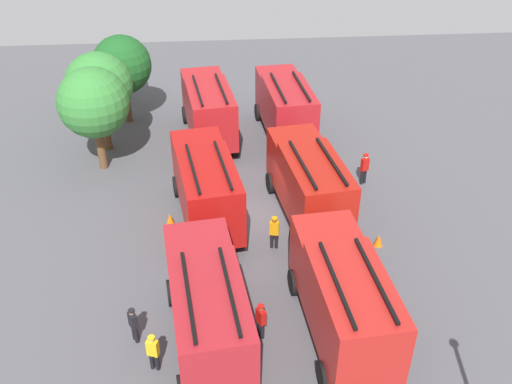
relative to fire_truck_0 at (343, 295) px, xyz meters
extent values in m
plane|color=#4C4C51|center=(8.27, 2.57, -2.15)|extent=(54.15, 54.15, 0.00)
cube|color=#AD1E1A|center=(2.44, 0.20, -0.05)|extent=(2.40, 2.67, 2.60)
cube|color=#8C9EAD|center=(3.49, 0.29, 0.26)|extent=(0.25, 2.12, 1.46)
cube|color=#AD1E1A|center=(-1.05, -0.09, 0.10)|extent=(4.99, 2.89, 2.90)
cube|color=black|center=(-1.10, 0.60, 1.67)|extent=(4.32, 0.47, 0.12)
cube|color=black|center=(-0.99, -0.77, 1.67)|extent=(4.32, 0.47, 0.12)
cube|color=silver|center=(3.64, 0.30, -1.20)|extent=(0.39, 2.38, 0.28)
cylinder|color=black|center=(2.54, 1.41, -1.60)|extent=(1.12, 0.44, 1.10)
cylinder|color=black|center=(2.74, -0.98, -1.60)|extent=(1.12, 0.44, 1.10)
cylinder|color=black|center=(-2.34, 1.01, -1.60)|extent=(1.12, 0.44, 1.10)
cylinder|color=black|center=(-2.15, -1.38, -1.60)|extent=(1.12, 0.44, 1.10)
cube|color=#A4190F|center=(10.34, 0.38, -0.05)|extent=(2.52, 2.77, 2.60)
cube|color=#8C9EAD|center=(11.38, 0.52, 0.26)|extent=(0.37, 2.12, 1.46)
cube|color=#A4190F|center=(6.87, -0.10, 0.10)|extent=(5.09, 3.13, 2.90)
cube|color=black|center=(6.78, 0.58, 1.67)|extent=(4.30, 0.70, 0.12)
cube|color=black|center=(6.96, -0.78, 1.67)|extent=(4.30, 0.70, 0.12)
cube|color=silver|center=(11.53, 0.54, -1.20)|extent=(0.52, 2.38, 0.28)
cylinder|color=black|center=(10.37, 1.59, -1.60)|extent=(1.14, 0.50, 1.10)
cylinder|color=black|center=(10.70, -0.79, -1.60)|extent=(1.14, 0.50, 1.10)
cylinder|color=black|center=(5.52, 0.93, -1.60)|extent=(1.14, 0.50, 1.10)
cylinder|color=black|center=(5.84, -1.45, -1.60)|extent=(1.14, 0.50, 1.10)
cube|color=#A71B20|center=(19.01, 0.32, -0.05)|extent=(2.41, 2.68, 2.60)
cube|color=#8C9EAD|center=(20.06, 0.42, 0.26)|extent=(0.27, 2.12, 1.46)
cube|color=#A71B20|center=(15.53, 0.01, 0.10)|extent=(5.00, 2.91, 2.90)
cube|color=black|center=(15.47, 0.70, 1.67)|extent=(4.31, 0.50, 0.12)
cube|color=black|center=(15.59, -0.67, 1.67)|extent=(4.31, 0.50, 0.12)
cube|color=silver|center=(20.21, 0.43, -1.20)|extent=(0.41, 2.38, 0.28)
cylinder|color=black|center=(19.11, 1.54, -1.60)|extent=(1.13, 0.45, 1.10)
cylinder|color=black|center=(19.32, -0.85, -1.60)|extent=(1.13, 0.45, 1.10)
cylinder|color=black|center=(14.23, 1.10, -1.60)|extent=(1.13, 0.45, 1.10)
cylinder|color=black|center=(14.44, -1.29, -1.60)|extent=(1.13, 0.45, 1.10)
cube|color=maroon|center=(2.28, 5.33, -0.05)|extent=(2.48, 2.75, 2.60)
cube|color=#8C9EAD|center=(3.32, 5.46, 0.26)|extent=(0.33, 2.12, 1.46)
cube|color=maroon|center=(-1.20, 4.91, 0.10)|extent=(5.07, 3.06, 2.90)
cube|color=black|center=(-1.28, 5.59, 1.67)|extent=(4.30, 0.64, 0.12)
cube|color=black|center=(-1.11, 4.23, 1.67)|extent=(4.30, 0.64, 0.12)
cube|color=silver|center=(3.47, 5.48, -1.20)|extent=(0.48, 2.38, 0.28)
cylinder|color=black|center=(2.33, 6.55, -1.60)|extent=(1.13, 0.48, 1.10)
cylinder|color=black|center=(2.62, 4.16, -1.60)|extent=(1.13, 0.48, 1.10)
cylinder|color=black|center=(-2.24, 3.58, -1.60)|extent=(1.13, 0.48, 1.10)
cube|color=#A7110F|center=(10.40, 5.39, -0.05)|extent=(2.55, 2.80, 2.60)
cube|color=#8C9EAD|center=(11.44, 5.55, 0.26)|extent=(0.40, 2.11, 1.46)
cube|color=#A7110F|center=(6.94, 4.86, 0.10)|extent=(5.12, 3.19, 2.90)
cube|color=black|center=(6.83, 5.54, 1.67)|extent=(4.29, 0.77, 0.12)
cube|color=black|center=(7.04, 4.18, 1.67)|extent=(4.29, 0.77, 0.12)
cube|color=silver|center=(11.58, 5.57, -1.20)|extent=(0.55, 2.38, 0.28)
cylinder|color=black|center=(10.41, 6.60, -1.60)|extent=(1.14, 0.51, 1.10)
cylinder|color=black|center=(10.78, 4.23, -1.60)|extent=(1.14, 0.51, 1.10)
cylinder|color=black|center=(5.57, 5.87, -1.60)|extent=(1.14, 0.51, 1.10)
cylinder|color=black|center=(5.93, 3.49, -1.60)|extent=(1.14, 0.51, 1.10)
cube|color=#AA1A1E|center=(19.03, 5.13, -0.05)|extent=(2.51, 2.77, 2.60)
cube|color=#8C9EAD|center=(20.08, 5.27, 0.26)|extent=(0.36, 2.12, 1.46)
cube|color=#AA1A1E|center=(15.56, 4.67, 0.10)|extent=(5.08, 3.10, 2.90)
cube|color=black|center=(15.47, 5.36, 1.67)|extent=(4.30, 0.68, 0.12)
cube|color=black|center=(15.65, 3.99, 1.67)|extent=(4.30, 0.68, 0.12)
cube|color=silver|center=(20.22, 5.29, -1.20)|extent=(0.51, 2.38, 0.28)
cylinder|color=black|center=(19.08, 6.35, -1.60)|extent=(1.14, 0.49, 1.10)
cylinder|color=black|center=(19.39, 3.97, -1.60)|extent=(1.14, 0.49, 1.10)
cylinder|color=black|center=(14.22, 5.71, -1.60)|extent=(1.14, 0.49, 1.10)
cylinder|color=black|center=(14.53, 3.33, -1.60)|extent=(1.14, 0.49, 1.10)
cylinder|color=black|center=(0.29, 7.82, -1.78)|extent=(0.16, 0.16, 0.75)
cylinder|color=black|center=(0.47, 7.93, -1.78)|extent=(0.16, 0.16, 0.75)
cube|color=black|center=(0.38, 7.88, -1.08)|extent=(0.48, 0.42, 0.65)
sphere|color=tan|center=(0.38, 7.88, -0.65)|extent=(0.21, 0.21, 0.21)
cylinder|color=black|center=(0.38, 7.88, -0.57)|extent=(0.26, 0.26, 0.06)
cylinder|color=black|center=(10.81, -3.65, -1.73)|extent=(0.16, 0.16, 0.85)
cylinder|color=black|center=(10.72, -3.46, -1.73)|extent=(0.16, 0.16, 0.85)
cube|color=#B7140F|center=(10.77, -3.55, -0.94)|extent=(0.40, 0.48, 0.74)
sphere|color=beige|center=(10.77, -3.55, -0.45)|extent=(0.24, 0.24, 0.24)
cylinder|color=#B7140F|center=(10.77, -3.55, -0.35)|extent=(0.30, 0.30, 0.07)
cylinder|color=black|center=(0.30, 3.08, -1.78)|extent=(0.16, 0.16, 0.75)
cylinder|color=black|center=(0.11, 2.99, -1.78)|extent=(0.16, 0.16, 0.75)
cube|color=#B7140F|center=(0.21, 3.04, -1.08)|extent=(0.48, 0.41, 0.65)
sphere|color=#9E704C|center=(0.21, 3.04, -0.64)|extent=(0.21, 0.21, 0.21)
cylinder|color=#B7140F|center=(0.21, 3.04, -0.56)|extent=(0.27, 0.27, 0.06)
cylinder|color=black|center=(5.58, 1.83, -1.75)|extent=(0.16, 0.16, 0.80)
cylinder|color=black|center=(5.62, 2.04, -1.75)|extent=(0.16, 0.16, 0.80)
cube|color=orange|center=(5.60, 1.94, -1.01)|extent=(0.32, 0.46, 0.69)
sphere|color=brown|center=(5.60, 1.94, -0.55)|extent=(0.23, 0.23, 0.23)
cylinder|color=orange|center=(5.60, 1.94, -0.46)|extent=(0.28, 0.28, 0.07)
cylinder|color=black|center=(-1.08, 6.94, -1.77)|extent=(0.16, 0.16, 0.77)
cylinder|color=black|center=(-1.01, 7.14, -1.77)|extent=(0.16, 0.16, 0.77)
cube|color=gold|center=(-1.04, 7.04, -1.05)|extent=(0.37, 0.48, 0.67)
sphere|color=beige|center=(-1.04, 7.04, -0.61)|extent=(0.22, 0.22, 0.22)
cylinder|color=gold|center=(-1.04, 7.04, -0.53)|extent=(0.27, 0.27, 0.06)
cylinder|color=brown|center=(13.68, 10.94, -0.94)|extent=(0.48, 0.48, 2.42)
sphere|color=#337A33|center=(13.68, 10.94, 1.91)|extent=(3.87, 3.87, 3.87)
cylinder|color=brown|center=(15.92, 10.96, -0.94)|extent=(0.48, 0.48, 2.42)
sphere|color=#337A33|center=(15.92, 10.96, 1.92)|extent=(3.88, 3.88, 3.88)
cylinder|color=brown|center=(19.61, 10.10, -0.99)|extent=(0.46, 0.46, 2.32)
sphere|color=#19511E|center=(19.61, 10.10, 1.74)|extent=(3.71, 3.71, 3.71)
cylinder|color=brown|center=(22.80, 11.06, -1.27)|extent=(0.35, 0.35, 1.77)
sphere|color=#337A33|center=(22.80, 11.06, 0.82)|extent=(2.83, 2.83, 2.83)
cone|color=#F2600C|center=(5.37, -2.99, -1.84)|extent=(0.43, 0.43, 0.62)
cone|color=#F2600C|center=(7.72, 6.85, -1.80)|extent=(0.49, 0.49, 0.71)
camera|label=1|loc=(-15.20, 4.48, 14.88)|focal=40.05mm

